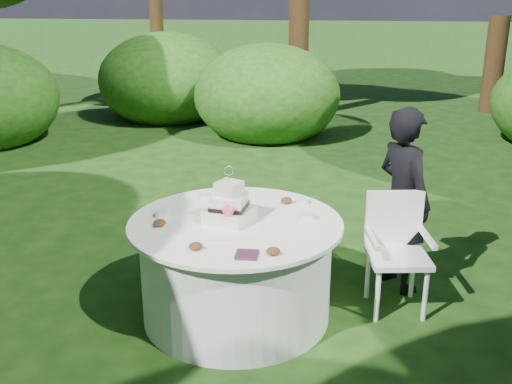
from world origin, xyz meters
TOP-DOWN VIEW (x-y plane):
  - ground at (0.00, 0.00)m, footprint 80.00×80.00m
  - napkins at (0.16, -0.57)m, footprint 0.14×0.14m
  - feather_plume at (-0.21, -0.34)m, footprint 0.48×0.07m
  - guest at (1.26, 0.63)m, footprint 0.61×0.66m
  - table at (0.00, 0.00)m, footprint 1.56×1.56m
  - cake at (-0.04, -0.01)m, footprint 0.39×0.39m
  - chair at (1.20, 0.31)m, footprint 0.51×0.50m
  - votives at (0.03, 0.25)m, footprint 1.18×0.53m
  - petal_cups at (-0.01, -0.20)m, footprint 0.95×1.04m

SIDE VIEW (x-z plane):
  - ground at x=0.00m, z-range 0.00..0.00m
  - table at x=0.00m, z-range 0.00..0.77m
  - chair at x=1.20m, z-range 0.07..0.97m
  - guest at x=1.26m, z-range 0.00..1.52m
  - feather_plume at x=-0.21m, z-range 0.77..0.78m
  - napkins at x=0.16m, z-range 0.77..0.79m
  - votives at x=0.03m, z-range 0.77..0.81m
  - petal_cups at x=-0.01m, z-range 0.77..0.82m
  - cake at x=-0.04m, z-range 0.67..1.09m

